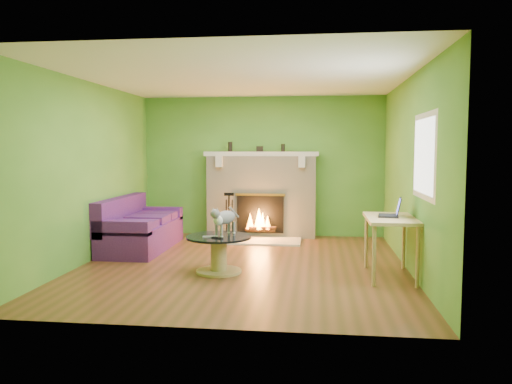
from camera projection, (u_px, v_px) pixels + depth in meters
floor at (243, 265)px, 7.02m from camera, size 5.00×5.00×0.00m
ceiling at (243, 78)px, 6.79m from camera, size 5.00×5.00×0.00m
wall_back at (262, 166)px, 9.38m from camera, size 5.00×0.00×5.00m
wall_front at (202, 187)px, 4.43m from camera, size 5.00×0.00×5.00m
wall_left at (89, 172)px, 7.18m from camera, size 0.00×5.00×5.00m
wall_right at (410, 174)px, 6.64m from camera, size 0.00×5.00×5.00m
window_frame at (424, 156)px, 5.73m from camera, size 0.00×1.20×1.20m
window_pane at (424, 156)px, 5.73m from camera, size 0.00×1.06×1.06m
fireplace at (261, 195)px, 9.24m from camera, size 2.10×0.46×1.58m
hearth at (258, 241)px, 8.80m from camera, size 1.50×0.75×0.03m
mantel at (261, 154)px, 9.16m from camera, size 2.10×0.28×0.08m
sofa at (139, 229)px, 8.13m from camera, size 0.88×1.89×0.85m
coffee_table at (219, 251)px, 6.58m from camera, size 0.86×0.86×0.49m
desk at (391, 224)px, 6.31m from camera, size 0.61×1.04×0.77m
cat at (225, 221)px, 6.59m from camera, size 0.44×0.67×0.39m
remote_silver at (209, 237)px, 6.46m from camera, size 0.18×0.10×0.02m
remote_black at (217, 238)px, 6.38m from camera, size 0.16×0.10×0.02m
laptop at (389, 207)px, 6.34m from camera, size 0.33×0.36×0.25m
fire_tools at (229, 215)px, 8.98m from camera, size 0.22×0.22×0.82m
mantel_vase_left at (230, 147)px, 9.24m from camera, size 0.08×0.08×0.18m
mantel_vase_right at (283, 148)px, 9.13m from camera, size 0.07×0.07×0.14m
mantel_box at (260, 149)px, 9.18m from camera, size 0.12×0.08×0.10m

